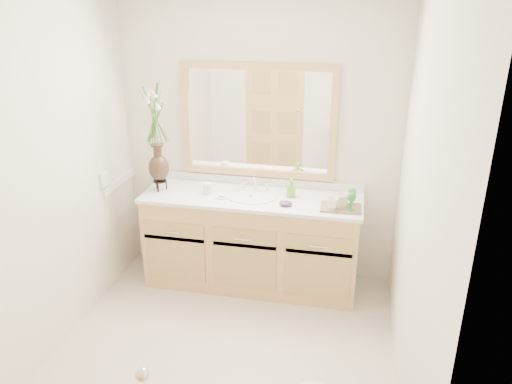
% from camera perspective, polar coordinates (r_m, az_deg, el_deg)
% --- Properties ---
extents(floor, '(2.60, 2.60, 0.00)m').
position_cam_1_polar(floor, '(3.75, -3.95, -18.30)').
color(floor, beige).
rests_on(floor, ground).
extents(wall_back, '(2.40, 0.02, 2.40)m').
position_cam_1_polar(wall_back, '(4.30, 0.29, 5.51)').
color(wall_back, silver).
rests_on(wall_back, floor).
extents(wall_front, '(2.40, 0.02, 2.40)m').
position_cam_1_polar(wall_front, '(2.06, -14.91, -15.24)').
color(wall_front, silver).
rests_on(wall_front, floor).
extents(wall_left, '(0.02, 2.60, 2.40)m').
position_cam_1_polar(wall_left, '(3.62, -23.10, 0.44)').
color(wall_left, silver).
rests_on(wall_left, floor).
extents(wall_right, '(0.02, 2.60, 2.40)m').
position_cam_1_polar(wall_right, '(3.02, 17.93, -2.97)').
color(wall_right, silver).
rests_on(wall_right, floor).
extents(vanity, '(1.80, 0.55, 0.80)m').
position_cam_1_polar(vanity, '(4.34, -0.49, -5.73)').
color(vanity, tan).
rests_on(vanity, floor).
extents(counter, '(1.84, 0.57, 0.03)m').
position_cam_1_polar(counter, '(4.17, -0.51, -0.67)').
color(counter, white).
rests_on(counter, vanity).
extents(sink, '(0.38, 0.34, 0.23)m').
position_cam_1_polar(sink, '(4.17, -0.56, -1.26)').
color(sink, white).
rests_on(sink, counter).
extents(mirror, '(1.32, 0.04, 0.97)m').
position_cam_1_polar(mirror, '(4.23, 0.23, 8.09)').
color(mirror, white).
rests_on(mirror, wall_back).
extents(switch_plate, '(0.02, 0.12, 0.12)m').
position_cam_1_polar(switch_plate, '(4.29, -16.93, 1.38)').
color(switch_plate, white).
rests_on(switch_plate, wall_left).
extents(door, '(0.80, 0.03, 2.00)m').
position_cam_1_polar(door, '(2.32, -21.21, -17.49)').
color(door, tan).
rests_on(door, floor).
extents(flower_vase, '(0.20, 0.20, 0.84)m').
position_cam_1_polar(flower_vase, '(4.20, -11.40, 7.51)').
color(flower_vase, black).
rests_on(flower_vase, counter).
extents(tumbler, '(0.08, 0.08, 0.10)m').
position_cam_1_polar(tumbler, '(4.22, -5.55, 0.42)').
color(tumbler, '#EFE7CF').
rests_on(tumbler, counter).
extents(soap_dish, '(0.09, 0.09, 0.03)m').
position_cam_1_polar(soap_dish, '(4.13, -3.90, -0.56)').
color(soap_dish, '#EFE7CF').
rests_on(soap_dish, counter).
extents(soap_bottle, '(0.08, 0.08, 0.14)m').
position_cam_1_polar(soap_bottle, '(4.14, 4.01, 0.40)').
color(soap_bottle, '#67C52E').
rests_on(soap_bottle, counter).
extents(purple_dish, '(0.11, 0.09, 0.04)m').
position_cam_1_polar(purple_dish, '(3.98, 3.41, -1.30)').
color(purple_dish, '#532369').
rests_on(purple_dish, counter).
extents(tray, '(0.32, 0.22, 0.02)m').
position_cam_1_polar(tray, '(3.98, 9.66, -1.77)').
color(tray, brown).
rests_on(tray, counter).
extents(mug_left, '(0.10, 0.10, 0.09)m').
position_cam_1_polar(mug_left, '(3.92, 8.73, -1.24)').
color(mug_left, '#EFE7CF').
rests_on(mug_left, tray).
extents(mug_right, '(0.11, 0.10, 0.10)m').
position_cam_1_polar(mug_right, '(3.98, 9.89, -0.86)').
color(mug_right, '#EFE7CF').
rests_on(mug_right, tray).
extents(goblet_front, '(0.07, 0.07, 0.16)m').
position_cam_1_polar(goblet_front, '(3.88, 10.88, -0.66)').
color(goblet_front, '#27762F').
rests_on(goblet_front, tray).
extents(goblet_back, '(0.06, 0.06, 0.14)m').
position_cam_1_polar(goblet_back, '(4.01, 10.92, -0.10)').
color(goblet_back, '#27762F').
rests_on(goblet_back, tray).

